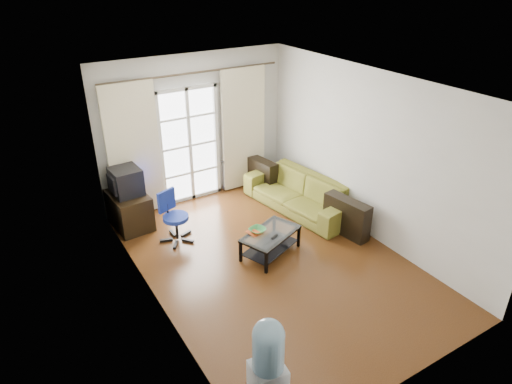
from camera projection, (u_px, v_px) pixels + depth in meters
floor at (272, 261)px, 6.94m from camera, size 5.20×5.20×0.00m
ceiling at (275, 85)px, 5.71m from camera, size 5.20×5.20×0.00m
wall_back at (195, 129)px, 8.30m from camera, size 3.60×0.02×2.70m
wall_front at (424, 283)px, 4.35m from camera, size 3.60×0.02×2.70m
wall_left at (149, 216)px, 5.49m from camera, size 0.02×5.20×2.70m
wall_right at (369, 156)px, 7.16m from camera, size 0.02×5.20×2.70m
french_door at (190, 145)px, 8.31m from camera, size 1.16×0.06×2.15m
curtain_rod at (194, 73)px, 7.75m from camera, size 3.30×0.04×0.04m
curtain_left at (134, 151)px, 7.72m from camera, size 0.90×0.07×2.35m
curtain_right at (243, 129)px, 8.72m from camera, size 0.90×0.07×2.35m
radiator at (237, 172)px, 9.06m from camera, size 0.64×0.12×0.64m
sofa at (299, 193)px, 8.27m from camera, size 2.44×1.50×0.64m
coffee_table at (270, 240)px, 7.02m from camera, size 1.07×0.84×0.38m
bowl at (257, 230)px, 6.96m from camera, size 0.37×0.37×0.06m
book at (250, 235)px, 6.89m from camera, size 0.24×0.27×0.02m
remote at (275, 237)px, 6.84m from camera, size 0.15×0.10×0.02m
tv_stand at (130, 210)px, 7.74m from camera, size 0.61×0.87×0.61m
crt_tv at (125, 182)px, 7.52m from camera, size 0.52×0.52×0.45m
task_chair at (175, 226)px, 7.38m from camera, size 0.75×0.75×0.85m
water_cooler at (268, 380)px, 4.07m from camera, size 0.33×0.33×1.43m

